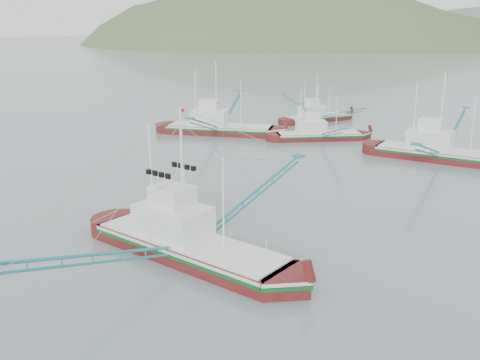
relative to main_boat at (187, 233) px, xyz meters
The scene contains 7 objects.
ground 3.63m from the main_boat, 110.58° to the left, with size 1200.00×1200.00×0.00m, color slate.
main_boat is the anchor object (origin of this frame).
bg_boat_far 42.36m from the main_boat, 100.71° to the left, with size 16.61×19.12×8.79m.
bg_boat_left 43.74m from the main_boat, 120.41° to the left, with size 16.27×27.70×11.55m.
bg_boat_right 39.19m from the main_boat, 76.31° to the left, with size 15.33×27.77×11.24m.
bg_boat_extra 56.96m from the main_boat, 104.19° to the left, with size 18.78×15.38×8.79m.
headland_left 405.65m from the main_boat, 116.52° to the left, with size 448.00×308.00×210.00m, color #485D30.
Camera 1 is at (22.14, -30.61, 15.69)m, focal length 40.00 mm.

